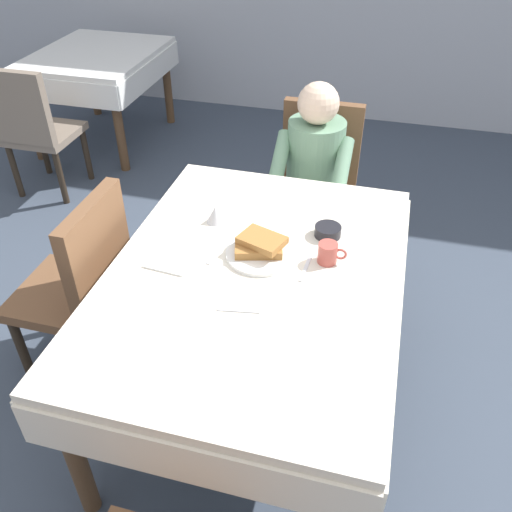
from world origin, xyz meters
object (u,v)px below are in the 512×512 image
object	(u,v)px
background_table_far	(98,66)
knife_right_of_plate	(307,265)
chair_diner	(317,177)
plate_breakfast	(261,254)
chair_left_side	(83,280)
fork_left_of_plate	(213,250)
diner_person	(313,167)
breakfast_stack	(260,245)
background_chair_empty	(33,125)
bowl_butter	(328,231)
cup_coffee	(328,253)
spoon_near_edge	(239,310)
dining_table_main	(254,289)
syrup_pitcher	(216,214)

from	to	relation	value
background_table_far	knife_right_of_plate	bearing A→B (deg)	-46.81
chair_diner	plate_breakfast	world-z (taller)	chair_diner
chair_left_side	fork_left_of_plate	world-z (taller)	chair_left_side
chair_diner	fork_left_of_plate	size ratio (longest dim) A/B	5.17
plate_breakfast	fork_left_of_plate	xyz separation A→B (m)	(-0.19, -0.02, -0.01)
diner_person	breakfast_stack	distance (m)	0.91
knife_right_of_plate	background_table_far	distance (m)	3.07
diner_person	background_chair_empty	world-z (taller)	diner_person
knife_right_of_plate	background_chair_empty	distance (m)	2.48
breakfast_stack	knife_right_of_plate	world-z (taller)	breakfast_stack
plate_breakfast	bowl_butter	size ratio (longest dim) A/B	2.55
cup_coffee	background_table_far	distance (m)	3.09
plate_breakfast	breakfast_stack	bearing A→B (deg)	111.76
knife_right_of_plate	spoon_near_edge	world-z (taller)	same
dining_table_main	spoon_near_edge	xyz separation A→B (m)	(0.01, -0.23, 0.09)
syrup_pitcher	knife_right_of_plate	xyz separation A→B (m)	(0.44, -0.20, -0.04)
chair_diner	bowl_butter	xyz separation A→B (m)	(0.18, -0.86, 0.23)
chair_left_side	background_table_far	xyz separation A→B (m)	(-1.14, 2.32, 0.09)
dining_table_main	background_chair_empty	size ratio (longest dim) A/B	1.64
background_table_far	background_chair_empty	xyz separation A→B (m)	(0.00, -0.95, -0.09)
spoon_near_edge	plate_breakfast	bearing A→B (deg)	81.49
breakfast_stack	background_table_far	xyz separation A→B (m)	(-1.91, 2.21, -0.16)
fork_left_of_plate	spoon_near_edge	xyz separation A→B (m)	(0.20, -0.31, 0.00)
chair_left_side	background_chair_empty	xyz separation A→B (m)	(-1.14, 1.37, 0.00)
diner_person	chair_left_side	distance (m)	1.31
chair_diner	background_table_far	world-z (taller)	chair_diner
diner_person	plate_breakfast	size ratio (longest dim) A/B	4.00
spoon_near_edge	breakfast_stack	bearing A→B (deg)	81.92
diner_person	cup_coffee	bearing A→B (deg)	103.24
breakfast_stack	cup_coffee	size ratio (longest dim) A/B	1.93
spoon_near_edge	background_chair_empty	distance (m)	2.51
chair_diner	chair_left_side	world-z (taller)	same
bowl_butter	plate_breakfast	bearing A→B (deg)	-139.18
chair_left_side	background_table_far	world-z (taller)	chair_left_side
dining_table_main	fork_left_of_plate	xyz separation A→B (m)	(-0.19, 0.08, 0.09)
diner_person	spoon_near_edge	bearing A→B (deg)	87.78
diner_person	background_chair_empty	distance (m)	2.00
chair_left_side	plate_breakfast	distance (m)	0.81
cup_coffee	knife_right_of_plate	distance (m)	0.10
bowl_butter	knife_right_of_plate	size ratio (longest dim) A/B	0.55
fork_left_of_plate	background_table_far	world-z (taller)	fork_left_of_plate
dining_table_main	cup_coffee	bearing A→B (deg)	26.46
diner_person	knife_right_of_plate	world-z (taller)	diner_person
dining_table_main	cup_coffee	xyz separation A→B (m)	(0.26, 0.13, 0.13)
chair_diner	chair_left_side	distance (m)	1.43
breakfast_stack	bowl_butter	world-z (taller)	breakfast_stack
plate_breakfast	cup_coffee	bearing A→B (deg)	5.81
dining_table_main	background_chair_empty	world-z (taller)	background_chair_empty
syrup_pitcher	fork_left_of_plate	world-z (taller)	syrup_pitcher
chair_diner	bowl_butter	size ratio (longest dim) A/B	8.45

